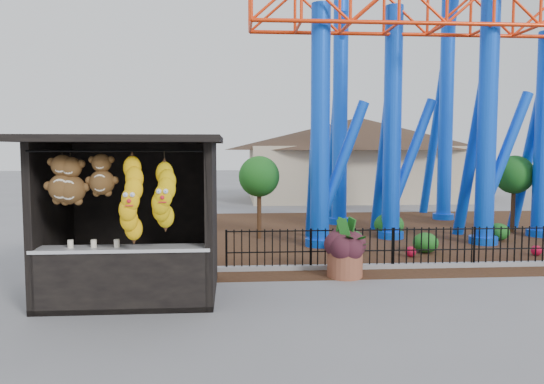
{
  "coord_description": "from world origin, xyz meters",
  "views": [
    {
      "loc": [
        -1.05,
        -9.29,
        2.9
      ],
      "look_at": [
        -0.24,
        1.5,
        2.0
      ],
      "focal_mm": 35.0,
      "sensor_mm": 36.0,
      "label": 1
    }
  ],
  "objects": [
    {
      "name": "ground",
      "position": [
        0.0,
        0.0,
        0.0
      ],
      "size": [
        120.0,
        120.0,
        0.0
      ],
      "primitive_type": "plane",
      "color": "slate",
      "rests_on": "ground"
    },
    {
      "name": "mulch_bed",
      "position": [
        4.0,
        8.0,
        0.01
      ],
      "size": [
        18.0,
        12.0,
        0.02
      ],
      "primitive_type": "cube",
      "color": "#331E11",
      "rests_on": "ground"
    },
    {
      "name": "curb",
      "position": [
        4.0,
        3.0,
        0.06
      ],
      "size": [
        18.0,
        0.18,
        0.12
      ],
      "primitive_type": "cube",
      "color": "gray",
      "rests_on": "ground"
    },
    {
      "name": "prize_booth",
      "position": [
        -3.03,
        0.89,
        1.54
      ],
      "size": [
        3.5,
        3.4,
        3.12
      ],
      "color": "black",
      "rests_on": "ground"
    },
    {
      "name": "picket_fence",
      "position": [
        4.9,
        3.0,
        0.5
      ],
      "size": [
        12.2,
        0.06,
        1.0
      ],
      "primitive_type": null,
      "color": "black",
      "rests_on": "ground"
    },
    {
      "name": "roller_coaster",
      "position": [
        5.12,
        8.23,
        6.44
      ],
      "size": [
        11.0,
        6.37,
        10.82
      ],
      "color": "blue",
      "rests_on": "ground"
    },
    {
      "name": "terracotta_planter",
      "position": [
        1.46,
        2.28,
        0.31
      ],
      "size": [
        0.93,
        0.93,
        0.62
      ],
      "primitive_type": "cylinder",
      "rotation": [
        0.0,
        0.0,
        -0.18
      ],
      "color": "brown",
      "rests_on": "ground"
    },
    {
      "name": "planter_foliage",
      "position": [
        1.46,
        2.28,
        0.94
      ],
      "size": [
        0.7,
        0.7,
        0.64
      ],
      "primitive_type": "ellipsoid",
      "color": "#35151D",
      "rests_on": "terracotta_planter"
    },
    {
      "name": "potted_plant",
      "position": [
        1.54,
        2.23,
        0.51
      ],
      "size": [
        1.06,
        0.97,
        1.01
      ],
      "primitive_type": "imported",
      "rotation": [
        0.0,
        0.0,
        -0.22
      ],
      "color": "#215819",
      "rests_on": "ground"
    },
    {
      "name": "landscaping",
      "position": [
        4.55,
        6.19,
        0.33
      ],
      "size": [
        7.87,
        3.95,
        0.77
      ],
      "color": "#195418",
      "rests_on": "mulch_bed"
    },
    {
      "name": "pavilion",
      "position": [
        6.0,
        20.0,
        3.07
      ],
      "size": [
        15.0,
        15.0,
        4.8
      ],
      "color": "#BFAD8C",
      "rests_on": "ground"
    }
  ]
}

